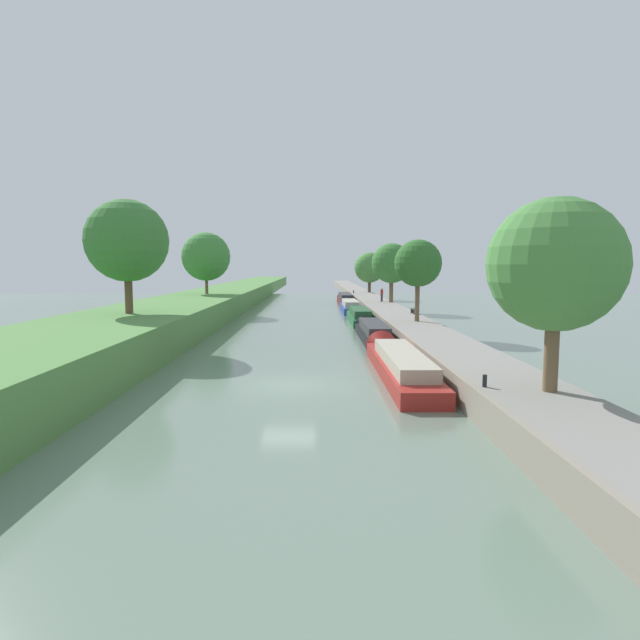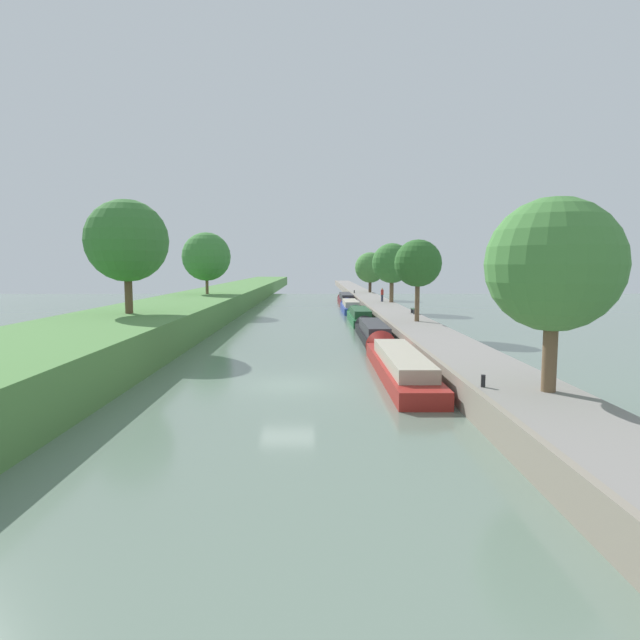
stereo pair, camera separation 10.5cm
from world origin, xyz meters
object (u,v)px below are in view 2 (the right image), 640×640
at_px(narrowboat_black, 372,332).
at_px(mooring_bollard_far, 354,292).
at_px(narrowboat_maroon, 346,299).
at_px(person_walking, 382,294).
at_px(narrowboat_green, 359,316).
at_px(mooring_bollard_near, 483,381).
at_px(park_bench, 414,310).
at_px(narrowboat_red, 397,362).
at_px(narrowboat_blue, 350,306).

bearing_deg(narrowboat_black, mooring_bollard_far, 87.66).
bearing_deg(narrowboat_maroon, person_walking, -73.70).
xyz_separation_m(narrowboat_green, mooring_bollard_near, (1.81, -33.15, 0.81)).
bearing_deg(park_bench, mooring_bollard_near, -95.68).
distance_m(narrowboat_black, narrowboat_green, 12.03).
distance_m(mooring_bollard_near, park_bench, 29.47).
distance_m(narrowboat_green, park_bench, 6.15).
bearing_deg(narrowboat_green, person_walking, 72.96).
distance_m(narrowboat_red, narrowboat_green, 25.00).
relative_size(person_walking, mooring_bollard_near, 3.69).
height_order(narrowboat_green, narrowboat_blue, narrowboat_green).
relative_size(narrowboat_black, mooring_bollard_near, 27.44).
bearing_deg(narrowboat_blue, mooring_bollard_far, 84.41).
bearing_deg(park_bench, mooring_bollard_far, 94.64).
height_order(narrowboat_green, person_walking, person_walking).
bearing_deg(narrowboat_blue, narrowboat_green, -89.33).
xyz_separation_m(narrowboat_red, narrowboat_black, (0.06, 12.97, -0.01)).
bearing_deg(narrowboat_green, narrowboat_blue, 90.67).
bearing_deg(narrowboat_red, narrowboat_blue, 90.13).
bearing_deg(narrowboat_red, narrowboat_black, 89.73).
distance_m(narrowboat_red, narrowboat_maroon, 50.19).
height_order(narrowboat_black, park_bench, park_bench).
xyz_separation_m(narrowboat_black, narrowboat_green, (-0.01, 12.03, 0.03)).
distance_m(narrowboat_maroon, park_bench, 29.39).
xyz_separation_m(narrowboat_blue, park_bench, (4.87, -15.97, 0.93)).
distance_m(person_walking, mooring_bollard_far, 19.76).
relative_size(person_walking, park_bench, 1.11).
bearing_deg(mooring_bollard_far, narrowboat_green, -93.23).
bearing_deg(narrowboat_maroon, narrowboat_blue, -90.92).
bearing_deg(person_walking, narrowboat_black, -98.83).
height_order(person_walking, mooring_bollard_far, person_walking).
relative_size(mooring_bollard_near, park_bench, 0.30).
xyz_separation_m(narrowboat_maroon, mooring_bollard_far, (1.74, 6.87, 0.76)).
relative_size(narrowboat_green, mooring_bollard_far, 25.11).
bearing_deg(narrowboat_maroon, park_bench, -80.88).
bearing_deg(person_walking, mooring_bollard_near, -92.51).
bearing_deg(mooring_bollard_far, narrowboat_blue, -95.59).
height_order(narrowboat_red, narrowboat_black, narrowboat_red).
height_order(narrowboat_maroon, park_bench, park_bench).
height_order(narrowboat_black, mooring_bollard_near, mooring_bollard_near).
bearing_deg(narrowboat_black, mooring_bollard_near, -85.12).
height_order(narrowboat_red, narrowboat_blue, narrowboat_blue).
bearing_deg(narrowboat_green, narrowboat_red, -90.13).
bearing_deg(narrowboat_green, mooring_bollard_near, -86.88).
height_order(person_walking, park_bench, person_walking).
xyz_separation_m(narrowboat_blue, narrowboat_maroon, (0.21, 13.04, 0.05)).
bearing_deg(narrowboat_red, narrowboat_maroon, 89.86).
distance_m(narrowboat_maroon, person_walking, 13.39).
bearing_deg(person_walking, narrowboat_maroon, 106.30).
xyz_separation_m(narrowboat_green, narrowboat_maroon, (0.07, 25.19, 0.05)).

